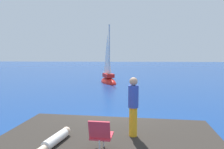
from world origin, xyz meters
TOP-DOWN VIEW (x-y plane):
  - ground_plane at (0.00, 0.00)m, footprint 160.00×160.00m
  - boulder_seaward at (1.15, -1.31)m, footprint 1.39×1.23m
  - boulder_inland at (-0.94, -1.56)m, footprint 0.83×0.97m
  - sailboat_near at (-1.60, 14.88)m, footprint 2.70×3.96m
  - person_sunbather at (-1.31, -4.02)m, footprint 0.55×1.74m
  - person_standing at (0.67, -3.24)m, footprint 0.28×0.28m
  - beach_chair at (-0.09, -4.28)m, footprint 0.53×0.64m

SIDE VIEW (x-z plane):
  - ground_plane at x=0.00m, z-range 0.00..0.00m
  - boulder_seaward at x=1.15m, z-range -0.41..0.41m
  - boulder_inland at x=-0.94m, z-range -0.26..0.26m
  - sailboat_near at x=-1.60m, z-range -3.19..3.97m
  - person_sunbather at x=-1.31m, z-range 1.04..1.29m
  - beach_chair at x=-0.09m, z-range 1.09..1.89m
  - person_standing at x=0.67m, z-range 1.10..2.72m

